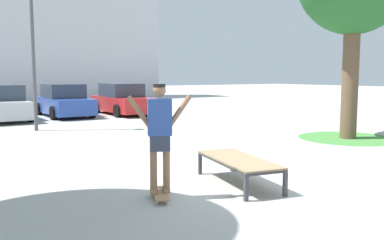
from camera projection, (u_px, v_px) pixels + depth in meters
ground_plane at (256, 184)px, 7.24m from camera, size 120.00×120.00×0.00m
skate_box at (238, 161)px, 7.18m from camera, size 1.13×2.01×0.46m
skateboard at (160, 194)px, 6.38m from camera, size 0.50×0.81×0.09m
skater at (160, 130)px, 6.27m from camera, size 0.95×0.47×1.69m
grass_patch_near_right at (348, 138)px, 12.47m from camera, size 2.92×2.92×0.01m
car_silver at (2, 104)px, 17.29m from camera, size 1.96×4.22×1.50m
car_blue at (64, 101)px, 19.06m from camera, size 1.95×4.22×1.50m
car_red at (122, 100)px, 20.10m from camera, size 1.98×4.23×1.50m
light_post at (32, 18)px, 13.77m from camera, size 0.36×0.36×5.83m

